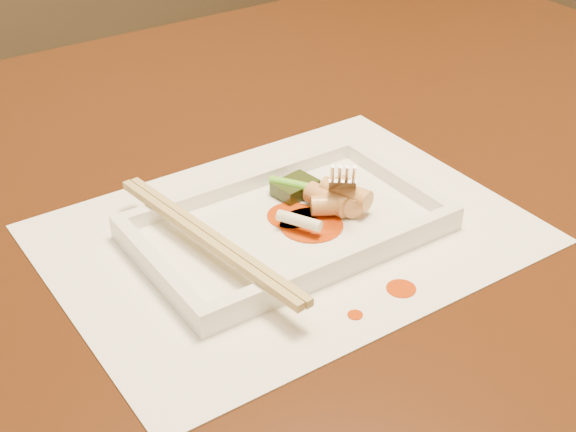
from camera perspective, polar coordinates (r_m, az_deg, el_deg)
table at (r=0.82m, az=-3.71°, el=-4.19°), size 1.40×0.90×0.75m
placemat at (r=0.70m, az=0.00°, el=-1.29°), size 0.40×0.30×0.00m
sauce_splatter_a at (r=0.64m, az=8.05°, el=-5.13°), size 0.02×0.02×0.00m
sauce_splatter_b at (r=0.61m, az=4.80°, el=-7.02°), size 0.01×0.01×0.00m
plate_base at (r=0.70m, az=0.00°, el=-0.97°), size 0.26×0.16×0.01m
plate_rim_far at (r=0.74m, az=-3.21°, el=2.37°), size 0.26×0.01×0.01m
plate_rim_near at (r=0.64m, az=3.72°, el=-3.20°), size 0.26×0.01×0.01m
plate_rim_left at (r=0.64m, az=-9.24°, el=-3.60°), size 0.01×0.14×0.01m
plate_rim_right at (r=0.76m, az=7.81°, el=2.67°), size 0.01×0.14×0.01m
veg_piece at (r=0.73m, az=0.51°, el=2.07°), size 0.04×0.03×0.01m
scallion_white at (r=0.68m, az=0.80°, el=-0.34°), size 0.03×0.04×0.01m
scallion_green at (r=0.72m, az=1.87°, el=1.93°), size 0.05×0.08×0.01m
chopstick_a at (r=0.65m, az=-6.00°, el=-1.65°), size 0.04×0.23×0.01m
chopstick_b at (r=0.65m, az=-5.39°, el=-1.42°), size 0.04×0.23×0.01m
fork at (r=0.71m, az=3.92°, el=6.77°), size 0.09×0.10×0.14m
sauce_blob_0 at (r=0.69m, az=1.69°, el=-0.64°), size 0.06×0.06×0.00m
sauce_blob_1 at (r=0.71m, az=0.25°, el=0.02°), size 0.04×0.04×0.00m
rice_cake_0 at (r=0.71m, az=2.85°, el=1.18°), size 0.03×0.05×0.02m
rice_cake_1 at (r=0.72m, az=4.25°, el=1.41°), size 0.04×0.05×0.02m
rice_cake_2 at (r=0.71m, az=4.13°, el=1.58°), size 0.03×0.05×0.02m
rice_cake_3 at (r=0.70m, az=3.25°, el=0.76°), size 0.04×0.04×0.02m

